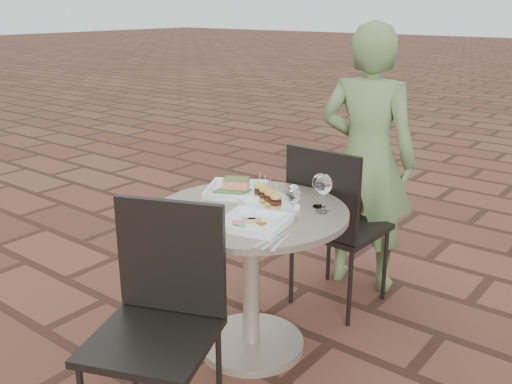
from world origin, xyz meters
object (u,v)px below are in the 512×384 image
Objects in this scene: chair_near at (161,304)px; plate_salmon at (236,189)px; chair_far at (332,216)px; plate_sliders at (268,199)px; plate_tuna at (254,222)px; cafe_table at (251,258)px; diner at (367,160)px.

chair_near reaches higher than plate_salmon.
plate_sliders is (-0.06, -0.50, 0.21)m from chair_far.
plate_salmon reaches higher than plate_tuna.
plate_sliders is at bearing 66.23° from cafe_table.
diner is 5.22× the size of plate_sliders.
diner is 4.07× the size of plate_salmon.
plate_sliders is at bearing -14.07° from plate_salmon.
plate_tuna is at bearing -47.34° from cafe_table.
diner is at bearing 67.45° from chair_near.
cafe_table is 0.29m from plate_sliders.
plate_tuna is (0.06, 0.49, 0.20)m from chair_near.
cafe_table is 0.58× the size of diner.
plate_salmon is at bearing 59.16° from diner.
diner is 0.88m from plate_salmon.
plate_sliders reaches higher than plate_tuna.
chair_far is 1.00× the size of chair_near.
plate_salmon is (-0.29, -0.83, -0.02)m from diner.
plate_salmon is (-0.21, 0.14, 0.27)m from cafe_table.
plate_salmon is 1.28× the size of plate_sliders.
plate_salmon is 0.45m from plate_tuna.
cafe_table is 1.02m from diner.
chair_near is at bearing -83.16° from cafe_table.
chair_near is at bearing 78.15° from diner.
plate_tuna is (0.34, -0.29, -0.01)m from plate_salmon.
chair_near is 0.54m from plate_tuna.
diner is at bearing -85.79° from chair_far.
diner is at bearing 85.16° from cafe_table.
cafe_table is 2.77× the size of plate_tuna.
diner reaches higher than plate_salmon.
chair_far is 1.22m from chair_near.
cafe_table is at bearing 82.84° from chair_far.
chair_far is at bearing 80.58° from cafe_table.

